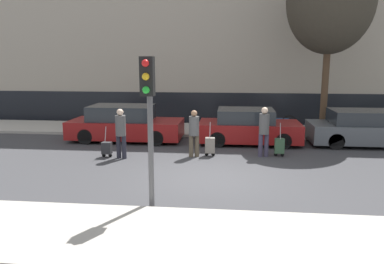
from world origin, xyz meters
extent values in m
plane|color=#38383A|center=(0.00, 0.00, 0.00)|extent=(80.00, 80.00, 0.00)
cube|color=#A39E93|center=(0.00, -3.75, 0.06)|extent=(28.00, 2.50, 0.12)
cube|color=#A39E93|center=(0.00, 7.00, 0.06)|extent=(28.00, 3.00, 0.12)
cube|color=#A89E8C|center=(0.00, 10.89, 5.95)|extent=(28.00, 3.37, 11.89)
cube|color=black|center=(0.00, 9.18, 0.80)|extent=(27.44, 0.06, 1.60)
cube|color=maroon|center=(-3.71, 4.65, 0.49)|extent=(4.53, 1.91, 0.70)
cube|color=#23282D|center=(-3.89, 4.65, 1.14)|extent=(2.49, 1.68, 0.59)
cylinder|color=black|center=(-2.30, 3.79, 0.30)|extent=(0.60, 0.18, 0.60)
cylinder|color=black|center=(-2.30, 5.52, 0.30)|extent=(0.60, 0.18, 0.60)
cylinder|color=black|center=(-5.11, 3.79, 0.30)|extent=(0.60, 0.18, 0.60)
cylinder|color=black|center=(-5.11, 5.52, 0.30)|extent=(0.60, 0.18, 0.60)
cube|color=maroon|center=(1.26, 4.63, 0.49)|extent=(3.92, 1.90, 0.70)
cube|color=#23282D|center=(1.10, 4.63, 1.10)|extent=(2.16, 1.67, 0.52)
cylinder|color=black|center=(2.48, 3.77, 0.30)|extent=(0.60, 0.18, 0.60)
cylinder|color=black|center=(2.48, 5.48, 0.30)|extent=(0.60, 0.18, 0.60)
cylinder|color=black|center=(0.04, 3.77, 0.30)|extent=(0.60, 0.18, 0.60)
cylinder|color=black|center=(0.04, 5.48, 0.30)|extent=(0.60, 0.18, 0.60)
cube|color=#4C5156|center=(5.71, 4.75, 0.49)|extent=(4.25, 1.90, 0.70)
cube|color=#23282D|center=(5.54, 4.75, 1.10)|extent=(2.34, 1.67, 0.51)
cylinder|color=black|center=(4.39, 3.89, 0.30)|extent=(0.60, 0.18, 0.60)
cylinder|color=black|center=(4.39, 5.61, 0.30)|extent=(0.60, 0.18, 0.60)
cylinder|color=#23232D|center=(-3.18, 1.85, 0.39)|extent=(0.15, 0.15, 0.77)
cylinder|color=#23232D|center=(-2.99, 1.81, 0.39)|extent=(0.15, 0.15, 0.77)
cylinder|color=#4C4C4C|center=(-3.09, 1.83, 1.11)|extent=(0.34, 0.34, 0.67)
sphere|color=beige|center=(-3.09, 1.83, 1.56)|extent=(0.22, 0.22, 0.22)
cube|color=#262628|center=(-3.63, 1.94, 0.32)|extent=(0.32, 0.24, 0.39)
cylinder|color=black|center=(-3.74, 1.94, 0.06)|extent=(0.12, 0.03, 0.12)
cylinder|color=black|center=(-3.51, 1.94, 0.06)|extent=(0.12, 0.03, 0.12)
cylinder|color=gray|center=(-3.63, 1.87, 0.79)|extent=(0.02, 0.19, 0.53)
cylinder|color=#4C4233|center=(-0.60, 2.33, 0.37)|extent=(0.15, 0.15, 0.74)
cylinder|color=#4C4233|center=(-0.79, 2.28, 0.37)|extent=(0.15, 0.15, 0.74)
cylinder|color=#4C4C4C|center=(-0.69, 2.30, 1.06)|extent=(0.34, 0.34, 0.64)
sphere|color=#936B4C|center=(-0.69, 2.30, 1.49)|extent=(0.21, 0.21, 0.21)
cube|color=slate|center=(-0.16, 2.44, 0.38)|extent=(0.32, 0.24, 0.52)
cylinder|color=black|center=(-0.27, 2.44, 0.06)|extent=(0.12, 0.03, 0.12)
cylinder|color=black|center=(-0.05, 2.44, 0.06)|extent=(0.12, 0.03, 0.12)
cylinder|color=gray|center=(-0.16, 2.37, 0.91)|extent=(0.02, 0.19, 0.53)
cylinder|color=#383347|center=(1.75, 2.57, 0.39)|extent=(0.15, 0.15, 0.79)
cylinder|color=#383347|center=(1.55, 2.54, 0.39)|extent=(0.15, 0.15, 0.79)
cylinder|color=#4C4C4C|center=(1.65, 2.55, 1.13)|extent=(0.34, 0.34, 0.69)
sphere|color=beige|center=(1.65, 2.55, 1.58)|extent=(0.22, 0.22, 0.22)
cube|color=#335138|center=(2.19, 2.64, 0.37)|extent=(0.32, 0.24, 0.50)
cylinder|color=black|center=(2.08, 2.64, 0.06)|extent=(0.12, 0.03, 0.12)
cylinder|color=black|center=(2.30, 2.64, 0.06)|extent=(0.12, 0.03, 0.12)
cylinder|color=gray|center=(2.19, 2.57, 0.89)|extent=(0.02, 0.19, 0.53)
cylinder|color=#515154|center=(-1.18, -2.25, 1.65)|extent=(0.12, 0.12, 3.31)
cube|color=black|center=(-1.18, -2.43, 2.91)|extent=(0.28, 0.24, 0.80)
sphere|color=red|center=(-1.18, -2.58, 3.17)|extent=(0.15, 0.15, 0.15)
sphere|color=gold|center=(-1.18, -2.58, 2.91)|extent=(0.15, 0.15, 0.15)
sphere|color=green|center=(-1.18, -2.58, 2.64)|extent=(0.15, 0.15, 0.15)
torus|color=black|center=(3.11, 6.74, 0.48)|extent=(0.72, 0.06, 0.72)
torus|color=black|center=(2.06, 6.74, 0.48)|extent=(0.72, 0.06, 0.72)
cylinder|color=navy|center=(2.59, 6.74, 0.68)|extent=(1.00, 0.05, 0.05)
cylinder|color=navy|center=(2.40, 6.74, 0.88)|extent=(0.04, 0.04, 0.40)
cylinder|color=#4C3826|center=(4.43, 6.27, 2.06)|extent=(0.28, 0.28, 3.88)
ellipsoid|color=#383328|center=(4.43, 6.27, 5.60)|extent=(3.49, 3.49, 4.27)
camera|label=1|loc=(0.54, -10.00, 3.23)|focal=35.00mm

